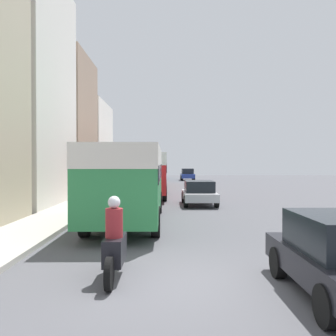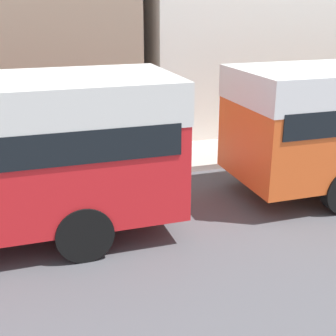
{
  "view_description": "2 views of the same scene",
  "coord_description": "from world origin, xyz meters",
  "px_view_note": "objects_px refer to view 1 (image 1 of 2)",
  "views": [
    {
      "loc": [
        -0.43,
        -7.46,
        2.43
      ],
      "look_at": [
        -0.2,
        24.75,
        1.9
      ],
      "focal_mm": 40.0,
      "sensor_mm": 36.0,
      "label": 1
    },
    {
      "loc": [
        6.75,
        20.96,
        4.24
      ],
      "look_at": [
        -0.97,
        23.47,
        1.33
      ],
      "focal_mm": 50.0,
      "sensor_mm": 36.0,
      "label": 2
    }
  ],
  "objects_px": {
    "bus_rear": "(154,166)",
    "motorcycle_behind_lead": "(115,246)",
    "car_crossing": "(187,174)",
    "bus_following": "(148,169)",
    "bus_third_in_line": "(151,167)",
    "car_distant": "(199,192)",
    "bus_lead": "(129,174)"
  },
  "relations": [
    {
      "from": "bus_rear",
      "to": "car_crossing",
      "type": "height_order",
      "value": "bus_rear"
    },
    {
      "from": "bus_following",
      "to": "bus_third_in_line",
      "type": "bearing_deg",
      "value": 90.96
    },
    {
      "from": "bus_following",
      "to": "car_distant",
      "type": "bearing_deg",
      "value": -58.87
    },
    {
      "from": "bus_lead",
      "to": "motorcycle_behind_lead",
      "type": "distance_m",
      "value": 7.25
    },
    {
      "from": "bus_lead",
      "to": "car_distant",
      "type": "xyz_separation_m",
      "value": [
        3.36,
        6.08,
        -1.22
      ]
    },
    {
      "from": "bus_following",
      "to": "bus_third_in_line",
      "type": "distance_m",
      "value": 11.57
    },
    {
      "from": "motorcycle_behind_lead",
      "to": "bus_following",
      "type": "bearing_deg",
      "value": 90.52
    },
    {
      "from": "bus_following",
      "to": "car_crossing",
      "type": "relative_size",
      "value": 2.37
    },
    {
      "from": "motorcycle_behind_lead",
      "to": "car_distant",
      "type": "xyz_separation_m",
      "value": [
        2.96,
        13.22,
        0.04
      ]
    },
    {
      "from": "car_distant",
      "to": "bus_lead",
      "type": "bearing_deg",
      "value": -118.91
    },
    {
      "from": "motorcycle_behind_lead",
      "to": "car_distant",
      "type": "height_order",
      "value": "motorcycle_behind_lead"
    },
    {
      "from": "motorcycle_behind_lead",
      "to": "car_crossing",
      "type": "height_order",
      "value": "motorcycle_behind_lead"
    },
    {
      "from": "bus_third_in_line",
      "to": "bus_rear",
      "type": "xyz_separation_m",
      "value": [
        -0.13,
        13.67,
        0.04
      ]
    },
    {
      "from": "bus_following",
      "to": "bus_third_in_line",
      "type": "height_order",
      "value": "bus_following"
    },
    {
      "from": "bus_lead",
      "to": "bus_third_in_line",
      "type": "height_order",
      "value": "bus_lead"
    },
    {
      "from": "bus_third_in_line",
      "to": "car_distant",
      "type": "relative_size",
      "value": 2.51
    },
    {
      "from": "bus_lead",
      "to": "bus_following",
      "type": "xyz_separation_m",
      "value": [
        0.23,
        11.27,
        0.01
      ]
    },
    {
      "from": "bus_third_in_line",
      "to": "car_crossing",
      "type": "xyz_separation_m",
      "value": [
        4.35,
        11.67,
        -1.09
      ]
    },
    {
      "from": "car_crossing",
      "to": "bus_rear",
      "type": "bearing_deg",
      "value": -24.02
    },
    {
      "from": "motorcycle_behind_lead",
      "to": "bus_lead",
      "type": "bearing_deg",
      "value": 93.19
    },
    {
      "from": "bus_rear",
      "to": "car_distant",
      "type": "bearing_deg",
      "value": -83.52
    },
    {
      "from": "bus_lead",
      "to": "car_distant",
      "type": "relative_size",
      "value": 2.38
    },
    {
      "from": "bus_third_in_line",
      "to": "car_distant",
      "type": "xyz_separation_m",
      "value": [
        3.32,
        -16.75,
        -1.17
      ]
    },
    {
      "from": "bus_lead",
      "to": "motorcycle_behind_lead",
      "type": "relative_size",
      "value": 4.12
    },
    {
      "from": "bus_third_in_line",
      "to": "car_crossing",
      "type": "height_order",
      "value": "bus_third_in_line"
    },
    {
      "from": "bus_following",
      "to": "bus_rear",
      "type": "height_order",
      "value": "bus_following"
    },
    {
      "from": "bus_rear",
      "to": "motorcycle_behind_lead",
      "type": "height_order",
      "value": "bus_rear"
    },
    {
      "from": "bus_following",
      "to": "bus_rear",
      "type": "relative_size",
      "value": 0.97
    },
    {
      "from": "bus_third_in_line",
      "to": "bus_rear",
      "type": "relative_size",
      "value": 0.94
    },
    {
      "from": "bus_third_in_line",
      "to": "motorcycle_behind_lead",
      "type": "bearing_deg",
      "value": -89.31
    },
    {
      "from": "bus_rear",
      "to": "motorcycle_behind_lead",
      "type": "distance_m",
      "value": 43.66
    },
    {
      "from": "car_crossing",
      "to": "car_distant",
      "type": "xyz_separation_m",
      "value": [
        -1.03,
        -28.42,
        -0.08
      ]
    }
  ]
}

